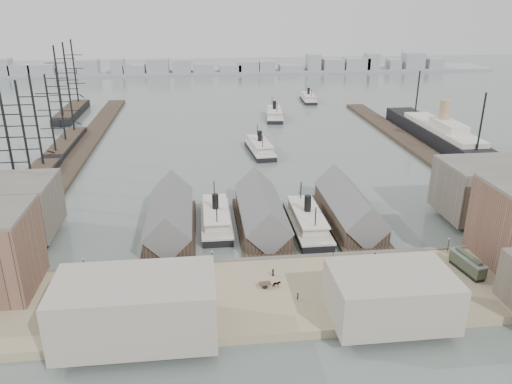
{
  "coord_description": "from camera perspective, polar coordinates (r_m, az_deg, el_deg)",
  "views": [
    {
      "loc": [
        -16.63,
        -113.6,
        62.76
      ],
      "look_at": [
        0.0,
        30.0,
        6.0
      ],
      "focal_mm": 35.0,
      "sensor_mm": 36.0,
      "label": 1
    }
  ],
  "objects": [
    {
      "name": "ground",
      "position": [
        130.84,
        1.52,
        -7.23
      ],
      "size": [
        900.0,
        900.0,
        0.0
      ],
      "primitive_type": "plane",
      "color": "#515E59",
      "rests_on": "ground"
    },
    {
      "name": "pedestrian_6",
      "position": [
        128.27,
        13.45,
        -7.09
      ],
      "size": [
        0.95,
        0.88,
        1.56
      ],
      "primitive_type": "imported",
      "rotation": [
        0.0,
        0.0,
        2.66
      ],
      "color": "black",
      "rests_on": "quay"
    },
    {
      "name": "ferry_shed_east",
      "position": [
        149.06,
        10.57,
        -1.9
      ],
      "size": [
        14.0,
        42.0,
        12.6
      ],
      "color": "#2D231C",
      "rests_on": "ground"
    },
    {
      "name": "warehouse_west_back",
      "position": [
        151.85,
        -26.68,
        -1.7
      ],
      "size": [
        26.0,
        20.0,
        14.0
      ],
      "primitive_type": "cube",
      "color": "#60564C",
      "rests_on": "west_land"
    },
    {
      "name": "pedestrian_4",
      "position": [
        117.67,
        1.96,
        -9.17
      ],
      "size": [
        1.0,
        1.0,
        1.76
      ],
      "primitive_type": "imported",
      "rotation": [
        0.0,
        0.0,
        3.93
      ],
      "color": "black",
      "rests_on": "quay"
    },
    {
      "name": "lamp_post_far_e",
      "position": [
        136.13,
        21.18,
        -5.37
      ],
      "size": [
        0.44,
        0.44,
        3.92
      ],
      "color": "black",
      "rests_on": "quay"
    },
    {
      "name": "east_wharf",
      "position": [
        232.91,
        17.71,
        4.98
      ],
      "size": [
        10.0,
        180.0,
        1.6
      ],
      "primitive_type": "cube",
      "color": "#2D231C",
      "rests_on": "ground"
    },
    {
      "name": "horse_cart_right",
      "position": [
        119.56,
        15.9,
        -9.56
      ],
      "size": [
        4.73,
        2.0,
        1.66
      ],
      "rotation": [
        0.0,
        0.0,
        1.48
      ],
      "color": "black",
      "rests_on": "quay"
    },
    {
      "name": "ferry_shed_center",
      "position": [
        143.8,
        0.6,
        -2.4
      ],
      "size": [
        14.0,
        42.0,
        12.6
      ],
      "color": "#2D231C",
      "rests_on": "ground"
    },
    {
      "name": "ferry_open_near",
      "position": [
        214.82,
        0.44,
        5.12
      ],
      "size": [
        11.15,
        29.36,
        10.25
      ],
      "rotation": [
        0.0,
        0.0,
        0.09
      ],
      "color": "black",
      "rests_on": "ground"
    },
    {
      "name": "sailing_ship_near",
      "position": [
        184.53,
        -24.83,
        0.4
      ],
      "size": [
        9.13,
        62.91,
        37.54
      ],
      "color": "black",
      "rests_on": "ground"
    },
    {
      "name": "sailing_ship_far",
      "position": [
        302.5,
        -20.33,
        8.7
      ],
      "size": [
        9.74,
        54.14,
        40.06
      ],
      "color": "black",
      "rests_on": "ground"
    },
    {
      "name": "far_shore",
      "position": [
        451.83,
        -4.84,
        13.88
      ],
      "size": [
        500.0,
        40.0,
        15.72
      ],
      "color": "gray",
      "rests_on": "ground"
    },
    {
      "name": "pedestrian_8",
      "position": [
        129.83,
        23.48,
        -7.98
      ],
      "size": [
        1.04,
        0.46,
        1.76
      ],
      "primitive_type": "imported",
      "rotation": [
        0.0,
        0.0,
        3.11
      ],
      "color": "black",
      "rests_on": "quay"
    },
    {
      "name": "horse_cart_left",
      "position": [
        117.03,
        -21.26,
        -11.03
      ],
      "size": [
        4.65,
        1.62,
        1.53
      ],
      "rotation": [
        0.0,
        0.0,
        1.52
      ],
      "color": "black",
      "rests_on": "quay"
    },
    {
      "name": "ferry_docked_east",
      "position": [
        144.56,
        5.85,
        -3.29
      ],
      "size": [
        9.17,
        30.57,
        10.92
      ],
      "color": "black",
      "rests_on": "ground"
    },
    {
      "name": "quay",
      "position": [
        113.37,
        2.97,
        -11.61
      ],
      "size": [
        180.0,
        30.0,
        2.0
      ],
      "primitive_type": "cube",
      "color": "gray",
      "rests_on": "ground"
    },
    {
      "name": "lamp_post_near_e",
      "position": [
        125.43,
        8.84,
        -6.41
      ],
      "size": [
        0.44,
        0.44,
        3.92
      ],
      "color": "black",
      "rests_on": "quay"
    },
    {
      "name": "street_bldg_center",
      "position": [
        105.4,
        15.15,
        -11.35
      ],
      "size": [
        24.0,
        16.0,
        10.0
      ],
      "primitive_type": "cube",
      "color": "gray",
      "rests_on": "quay"
    },
    {
      "name": "pedestrian_2",
      "position": [
        117.9,
        -11.9,
        -9.64
      ],
      "size": [
        1.22,
        1.08,
        1.63
      ],
      "primitive_type": "imported",
      "rotation": [
        0.0,
        0.0,
        3.72
      ],
      "color": "black",
      "rests_on": "quay"
    },
    {
      "name": "tram",
      "position": [
        128.69,
        23.01,
        -7.62
      ],
      "size": [
        4.46,
        11.1,
        3.84
      ],
      "rotation": [
        0.0,
        0.0,
        0.16
      ],
      "color": "black",
      "rests_on": "quay"
    },
    {
      "name": "pedestrian_9",
      "position": [
        129.12,
        26.03,
        -8.61
      ],
      "size": [
        0.85,
        0.98,
        1.68
      ],
      "primitive_type": "imported",
      "rotation": [
        0.0,
        0.0,
        5.19
      ],
      "color": "black",
      "rests_on": "quay"
    },
    {
      "name": "lamp_post_far_w",
      "position": [
        124.65,
        -19.11,
        -7.62
      ],
      "size": [
        0.44,
        0.44,
        3.92
      ],
      "color": "black",
      "rests_on": "quay"
    },
    {
      "name": "pedestrian_1",
      "position": [
        112.39,
        -13.93,
        -11.47
      ],
      "size": [
        0.88,
        0.7,
        1.77
      ],
      "primitive_type": "imported",
      "rotation": [
        0.0,
        0.0,
        3.18
      ],
      "color": "black",
      "rests_on": "quay"
    },
    {
      "name": "horse_cart_center",
      "position": [
        113.47,
        1.89,
        -10.49
      ],
      "size": [
        4.86,
        1.72,
        1.49
      ],
      "rotation": [
        0.0,
        0.0,
        1.66
      ],
      "color": "black",
      "rests_on": "quay"
    },
    {
      "name": "pedestrian_7",
      "position": [
        121.08,
        18.37,
        -9.43
      ],
      "size": [
        1.05,
        1.28,
        1.73
      ],
      "primitive_type": "imported",
      "rotation": [
        0.0,
        0.0,
        2.01
      ],
      "color": "black",
      "rests_on": "quay"
    },
    {
      "name": "pedestrian_3",
      "position": [
        109.64,
        -5.52,
        -11.83
      ],
      "size": [
        0.47,
        0.96,
        1.59
      ],
      "primitive_type": "imported",
      "rotation": [
        0.0,
        0.0,
        4.62
      ],
      "color": "black",
      "rests_on": "quay"
    },
    {
      "name": "ocean_steamer",
      "position": [
        241.76,
        20.45,
        6.1
      ],
      "size": [
        13.91,
        101.62,
        20.32
      ],
      "color": "black",
      "rests_on": "ground"
    },
    {
      "name": "sailing_ship_mid",
      "position": [
        237.17,
        -20.87,
        5.3
      ],
      "size": [
        8.46,
        48.9,
        34.79
      ],
      "color": "black",
      "rests_on": "ground"
    },
    {
      "name": "warehouse_east_back",
      "position": [
        162.9,
        25.17,
        0.24
      ],
      "size": [
        28.0,
        20.0,
        15.0
      ],
      "primitive_type": "cube",
      "color": "#60564C",
      "rests_on": "east_land"
    },
    {
      "name": "seawall",
      "position": [
        125.79,
        1.86,
        -7.9
      ],
      "size": [
        180.0,
        1.2,
        2.3
      ],
      "primitive_type": "cube",
      "color": "#59544C",
      "rests_on": "ground"
    },
    {
      "name": "pedestrian_0",
      "position": [
        117.89,
        -17.67,
        -10.27
      ],
      "size": [
        0.48,
        0.62,
        1.61
      ],
      "primitive_type": "imported",
      "rotation": [
        0.0,
        0.0,
        4.79
      ],
      "color": "black",
      "rests_on": "quay"
    },
    {
      "name": "ferry_open_far",
      "position": [
        326.53,
        6.0,
        10.63
      ],
      "size": [
        9.08,
        26.15,
        9.21
      ],
      "rotation": [
        0.0,
        0.0,
        -0.05
      ],
      "color": "black",
      "rests_on": "ground"
    },
    {
      "name": "ferry_docked_west",
      "position": [
        146.69,
        -4.61,
        -2.93
      ],
      "size": [
        8.69,
        28.96,
        10.34
      ],
      "color": "black",
      "rests_on": "ground"
    },
    {
      "name": "lamp_post_near_w",
      "position": [
        121.39,
        -5.07,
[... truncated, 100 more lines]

